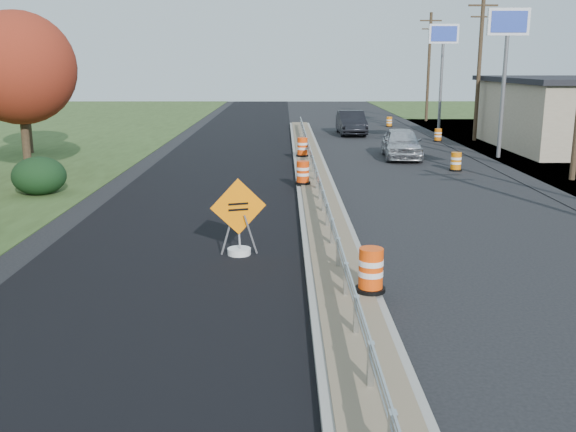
{
  "coord_description": "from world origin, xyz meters",
  "views": [
    {
      "loc": [
        -1.33,
        -19.04,
        5.07
      ],
      "look_at": [
        -1.22,
        -2.39,
        1.1
      ],
      "focal_mm": 40.0,
      "sensor_mm": 36.0,
      "label": 1
    }
  ],
  "objects_px": {
    "barrel_median_mid": "(303,173)",
    "barrel_median_far": "(302,147)",
    "barrel_shoulder_mid": "(438,135)",
    "barrel_shoulder_near": "(456,162)",
    "car_dark_mid": "(351,123)",
    "barrel_median_near": "(371,271)",
    "car_silver": "(402,143)",
    "barrel_shoulder_far": "(389,122)",
    "caution_sign": "(239,236)"
  },
  "relations": [
    {
      "from": "car_dark_mid",
      "to": "barrel_median_near",
      "type": "bearing_deg",
      "value": -96.2
    },
    {
      "from": "barrel_median_mid",
      "to": "barrel_shoulder_mid",
      "type": "xyz_separation_m",
      "value": [
        9.5,
        16.64,
        -0.27
      ]
    },
    {
      "from": "barrel_median_near",
      "to": "barrel_median_mid",
      "type": "xyz_separation_m",
      "value": [
        -1.1,
        12.82,
        -0.01
      ]
    },
    {
      "from": "car_silver",
      "to": "caution_sign",
      "type": "bearing_deg",
      "value": -108.69
    },
    {
      "from": "barrel_median_near",
      "to": "barrel_median_mid",
      "type": "bearing_deg",
      "value": 94.9
    },
    {
      "from": "barrel_shoulder_near",
      "to": "barrel_shoulder_mid",
      "type": "distance_m",
      "value": 12.15
    },
    {
      "from": "barrel_median_far",
      "to": "barrel_shoulder_mid",
      "type": "distance_m",
      "value": 12.64
    },
    {
      "from": "barrel_median_near",
      "to": "barrel_shoulder_mid",
      "type": "xyz_separation_m",
      "value": [
        8.4,
        29.46,
        -0.29
      ]
    },
    {
      "from": "car_dark_mid",
      "to": "barrel_median_far",
      "type": "bearing_deg",
      "value": -107.96
    },
    {
      "from": "barrel_median_mid",
      "to": "car_dark_mid",
      "type": "distance_m",
      "value": 21.41
    },
    {
      "from": "barrel_median_mid",
      "to": "barrel_median_far",
      "type": "distance_m",
      "value": 8.07
    },
    {
      "from": "barrel_shoulder_far",
      "to": "car_dark_mid",
      "type": "relative_size",
      "value": 0.16
    },
    {
      "from": "barrel_shoulder_near",
      "to": "barrel_median_far",
      "type": "bearing_deg",
      "value": 155.01
    },
    {
      "from": "barrel_median_far",
      "to": "car_dark_mid",
      "type": "height_order",
      "value": "car_dark_mid"
    },
    {
      "from": "caution_sign",
      "to": "barrel_median_far",
      "type": "xyz_separation_m",
      "value": [
        2.22,
        17.37,
        0.17
      ]
    },
    {
      "from": "barrel_shoulder_mid",
      "to": "barrel_shoulder_far",
      "type": "height_order",
      "value": "barrel_shoulder_mid"
    },
    {
      "from": "barrel_median_mid",
      "to": "barrel_median_far",
      "type": "xyz_separation_m",
      "value": [
        0.22,
        8.07,
        0.03
      ]
    },
    {
      "from": "barrel_median_far",
      "to": "barrel_shoulder_far",
      "type": "distance_m",
      "value": 20.32
    },
    {
      "from": "barrel_median_near",
      "to": "barrel_shoulder_far",
      "type": "relative_size",
      "value": 1.2
    },
    {
      "from": "caution_sign",
      "to": "barrel_median_mid",
      "type": "height_order",
      "value": "caution_sign"
    },
    {
      "from": "barrel_shoulder_mid",
      "to": "barrel_median_near",
      "type": "bearing_deg",
      "value": -105.91
    },
    {
      "from": "barrel_median_mid",
      "to": "car_dark_mid",
      "type": "bearing_deg",
      "value": 78.82
    },
    {
      "from": "barrel_shoulder_mid",
      "to": "barrel_median_far",
      "type": "bearing_deg",
      "value": -137.27
    },
    {
      "from": "caution_sign",
      "to": "barrel_median_far",
      "type": "bearing_deg",
      "value": 65.48
    },
    {
      "from": "barrel_median_near",
      "to": "car_dark_mid",
      "type": "height_order",
      "value": "car_dark_mid"
    },
    {
      "from": "barrel_shoulder_mid",
      "to": "car_dark_mid",
      "type": "distance_m",
      "value": 6.92
    },
    {
      "from": "barrel_median_near",
      "to": "barrel_median_mid",
      "type": "relative_size",
      "value": 1.03
    },
    {
      "from": "barrel_shoulder_near",
      "to": "barrel_shoulder_far",
      "type": "xyz_separation_m",
      "value": [
        0.34,
        22.23,
        -0.04
      ]
    },
    {
      "from": "barrel_median_mid",
      "to": "barrel_shoulder_near",
      "type": "xyz_separation_m",
      "value": [
        7.55,
        4.65,
        -0.25
      ]
    },
    {
      "from": "barrel_shoulder_near",
      "to": "car_dark_mid",
      "type": "bearing_deg",
      "value": 101.74
    },
    {
      "from": "caution_sign",
      "to": "car_dark_mid",
      "type": "bearing_deg",
      "value": 61.28
    },
    {
      "from": "barrel_median_mid",
      "to": "car_silver",
      "type": "relative_size",
      "value": 0.19
    },
    {
      "from": "barrel_median_near",
      "to": "barrel_median_far",
      "type": "bearing_deg",
      "value": 92.42
    },
    {
      "from": "barrel_shoulder_near",
      "to": "car_silver",
      "type": "bearing_deg",
      "value": 113.71
    },
    {
      "from": "barrel_median_mid",
      "to": "barrel_shoulder_far",
      "type": "relative_size",
      "value": 1.16
    },
    {
      "from": "caution_sign",
      "to": "barrel_median_mid",
      "type": "distance_m",
      "value": 9.52
    },
    {
      "from": "barrel_median_near",
      "to": "barrel_median_mid",
      "type": "height_order",
      "value": "barrel_median_near"
    },
    {
      "from": "barrel_shoulder_far",
      "to": "barrel_shoulder_near",
      "type": "bearing_deg",
      "value": -90.88
    },
    {
      "from": "caution_sign",
      "to": "barrel_shoulder_far",
      "type": "relative_size",
      "value": 2.6
    },
    {
      "from": "barrel_median_near",
      "to": "car_dark_mid",
      "type": "distance_m",
      "value": 33.96
    },
    {
      "from": "barrel_median_mid",
      "to": "barrel_median_far",
      "type": "bearing_deg",
      "value": 88.45
    },
    {
      "from": "caution_sign",
      "to": "barrel_shoulder_near",
      "type": "relative_size",
      "value": 2.35
    },
    {
      "from": "barrel_median_mid",
      "to": "car_silver",
      "type": "distance_m",
      "value": 10.58
    },
    {
      "from": "barrel_median_near",
      "to": "barrel_median_far",
      "type": "distance_m",
      "value": 20.9
    },
    {
      "from": "barrel_shoulder_near",
      "to": "car_silver",
      "type": "height_order",
      "value": "car_silver"
    },
    {
      "from": "barrel_median_near",
      "to": "car_dark_mid",
      "type": "relative_size",
      "value": 0.19
    },
    {
      "from": "barrel_median_mid",
      "to": "barrel_shoulder_far",
      "type": "xyz_separation_m",
      "value": [
        7.89,
        26.87,
        -0.29
      ]
    },
    {
      "from": "caution_sign",
      "to": "car_silver",
      "type": "relative_size",
      "value": 0.43
    },
    {
      "from": "barrel_median_far",
      "to": "barrel_shoulder_near",
      "type": "relative_size",
      "value": 1.11
    },
    {
      "from": "barrel_median_mid",
      "to": "barrel_median_near",
      "type": "bearing_deg",
      "value": -85.1
    }
  ]
}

